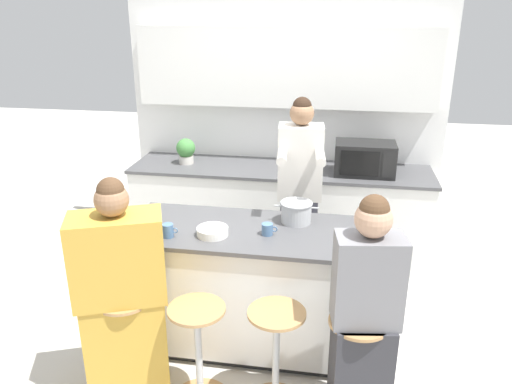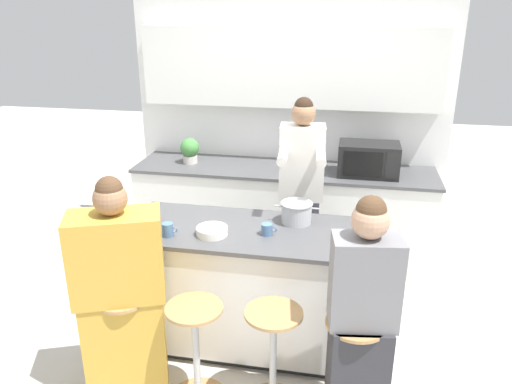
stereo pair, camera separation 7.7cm
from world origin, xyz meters
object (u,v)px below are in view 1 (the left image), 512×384
Objects in this scene: bar_stool_center_right at (276,359)px; banana_bunch at (367,227)px; person_wrapped_blanket at (122,299)px; bar_stool_rightmost at (355,369)px; potted_plant at (186,150)px; bar_stool_leftmost at (128,343)px; person_seated_near at (364,324)px; microwave at (365,158)px; fruit_bowl at (213,231)px; coffee_cup_near at (267,229)px; bar_stool_center_left at (199,354)px; person_cooking at (299,207)px; kitchen_island at (254,287)px; cooking_pot at (296,212)px; coffee_cup_far at (168,231)px.

banana_bunch is (0.52, 0.73, 0.59)m from bar_stool_center_right.
bar_stool_center_right is 0.47× the size of person_wrapped_blanket.
bar_stool_rightmost is 2.75m from potted_plant.
bar_stool_leftmost is at bearing -153.34° from banana_bunch.
bar_stool_center_right is 2.48m from potted_plant.
microwave is (0.05, 2.04, 0.38)m from person_seated_near.
bar_stool_leftmost is at bearing -132.87° from fruit_bowl.
coffee_cup_near is at bearing -114.84° from microwave.
person_wrapped_blanket is 13.63× the size of coffee_cup_near.
bar_stool_center_left and bar_stool_rightmost have the same top height.
kitchen_island is at bearing -118.50° from person_cooking.
person_cooking is 1.49m from potted_plant.
person_wrapped_blanket reaches higher than person_seated_near.
coffee_cup_near is at bearing 60.13° from bar_stool_center_left.
microwave is (0.03, 1.30, 0.11)m from banana_bunch.
banana_bunch is (0.49, -0.06, -0.05)m from cooking_pot.
person_cooking is 0.68m from coffee_cup_near.
person_wrapped_blanket is 1.31m from cooking_pot.
bar_stool_leftmost is 6.42× the size of coffee_cup_near.
bar_stool_leftmost is at bearing -83.92° from potted_plant.
person_wrapped_blanket is 1.01× the size of person_seated_near.
bar_stool_center_left is 0.40× the size of person_cooking.
person_wrapped_blanket reaches higher than bar_stool_leftmost.
coffee_cup_far reaches higher than bar_stool_center_right.
bar_stool_leftmost is 0.89m from fruit_bowl.
banana_bunch is (0.02, 0.74, 0.27)m from person_seated_near.
bar_stool_center_right is at bearing -92.56° from cooking_pot.
person_cooking is at bearing -122.51° from microwave.
bar_stool_center_left is at bearing -71.83° from potted_plant.
kitchen_island is 0.97m from person_wrapped_blanket.
coffee_cup_far reaches higher than bar_stool_leftmost.
coffee_cup_near is 0.20× the size of microwave.
cooking_pot is at bearing -93.02° from person_cooking.
microwave is (0.55, 2.03, 0.69)m from bar_stool_center_right.
potted_plant is (-1.72, 0.05, -0.02)m from microwave.
person_cooking is 16.12× the size of coffee_cup_near.
coffee_cup_far is at bearing -167.33° from coffee_cup_near.
person_seated_near reaches higher than bar_stool_rightmost.
person_cooking reaches higher than banana_bunch.
person_seated_near is (1.45, -0.00, 0.32)m from bar_stool_leftmost.
person_cooking is (-0.45, 1.21, 0.52)m from bar_stool_rightmost.
coffee_cup_far is 0.20× the size of microwave.
person_seated_near is 1.38m from coffee_cup_far.
person_cooking reaches higher than person_wrapped_blanket.
person_cooking reaches higher than person_seated_near.
microwave is at bearing 53.71° from bar_stool_leftmost.
person_cooking is at bearing 110.43° from bar_stool_rightmost.
bar_stool_rightmost is 2.77× the size of potted_plant.
bar_stool_rightmost is 1.46m from coffee_cup_far.
banana_bunch is 0.58× the size of potted_plant.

